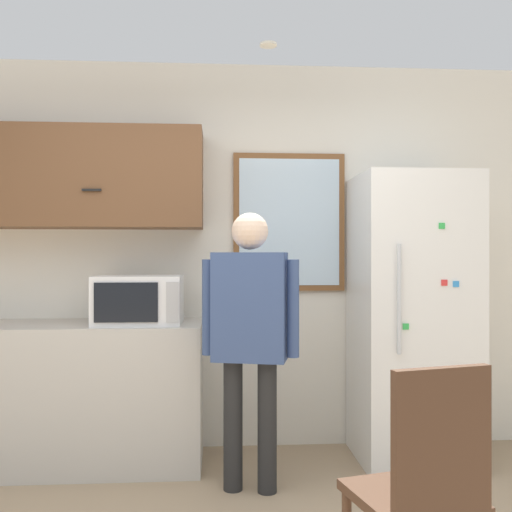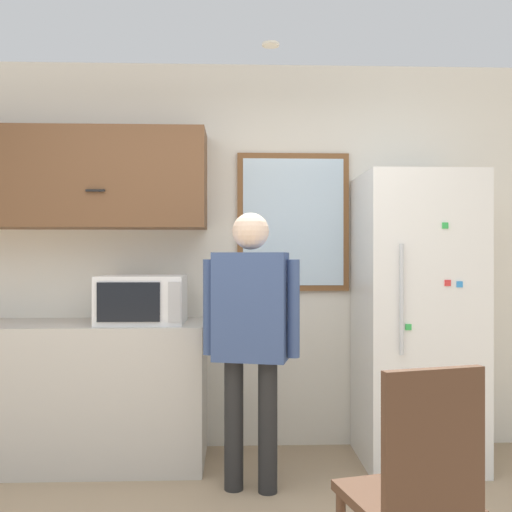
{
  "view_description": "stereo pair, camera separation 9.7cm",
  "coord_description": "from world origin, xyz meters",
  "views": [
    {
      "loc": [
        0.02,
        -2.03,
        1.34
      ],
      "look_at": [
        0.23,
        1.1,
        1.34
      ],
      "focal_mm": 40.0,
      "sensor_mm": 36.0,
      "label": 1
    },
    {
      "loc": [
        0.12,
        -2.03,
        1.34
      ],
      "look_at": [
        0.23,
        1.1,
        1.34
      ],
      "focal_mm": 40.0,
      "sensor_mm": 36.0,
      "label": 2
    }
  ],
  "objects": [
    {
      "name": "ceiling_light",
      "position": [
        0.34,
        1.56,
        2.68
      ],
      "size": [
        0.11,
        0.11,
        0.01
      ],
      "color": "white"
    },
    {
      "name": "window",
      "position": [
        0.53,
        1.99,
        1.58
      ],
      "size": [
        0.79,
        0.05,
        0.97
      ],
      "color": "brown"
    },
    {
      "name": "upper_cabinets",
      "position": [
        -1.14,
        1.81,
        1.86
      ],
      "size": [
        2.12,
        0.39,
        0.66
      ],
      "color": "brown"
    },
    {
      "name": "person",
      "position": [
        0.21,
        1.22,
        0.96
      ],
      "size": [
        0.55,
        0.31,
        1.59
      ],
      "rotation": [
        0.0,
        0.0,
        -0.23
      ],
      "color": "black",
      "rests_on": "ground_plane"
    },
    {
      "name": "counter",
      "position": [
        -1.14,
        1.69,
        0.46
      ],
      "size": [
        2.12,
        0.61,
        0.91
      ],
      "color": "#BCB7AD",
      "rests_on": "ground_plane"
    },
    {
      "name": "back_wall",
      "position": [
        0.0,
        2.03,
        1.35
      ],
      "size": [
        6.0,
        0.06,
        2.7
      ],
      "color": "silver",
      "rests_on": "ground_plane"
    },
    {
      "name": "microwave",
      "position": [
        -0.48,
        1.65,
        1.06
      ],
      "size": [
        0.54,
        0.43,
        0.31
      ],
      "color": "white",
      "rests_on": "counter"
    },
    {
      "name": "chair",
      "position": [
        0.79,
        0.04,
        0.51
      ],
      "size": [
        0.52,
        0.52,
        0.95
      ],
      "rotation": [
        0.0,
        0.0,
        3.39
      ],
      "color": "#472D1E",
      "rests_on": "ground_plane"
    },
    {
      "name": "refrigerator",
      "position": [
        1.3,
        1.65,
        0.94
      ],
      "size": [
        0.73,
        0.7,
        1.87
      ],
      "color": "white",
      "rests_on": "ground_plane"
    }
  ]
}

